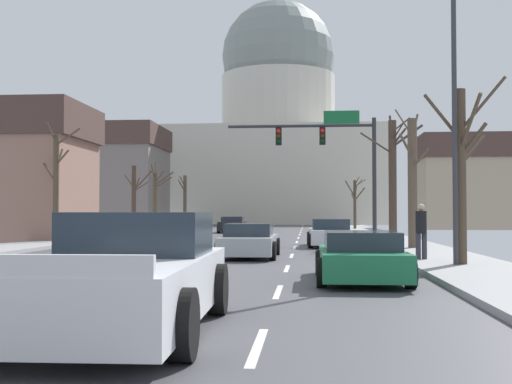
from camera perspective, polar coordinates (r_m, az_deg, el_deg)
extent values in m
cube|color=#48484D|center=(16.77, -9.58, -7.38)|extent=(14.00, 180.00, 0.06)
cube|color=yellow|center=(16.79, -9.98, -7.26)|extent=(0.10, 176.40, 0.00)
cube|color=yellow|center=(16.73, -9.18, -7.28)|extent=(0.10, 176.40, 0.00)
cube|color=silver|center=(7.86, 0.15, -13.65)|extent=(0.12, 2.20, 0.00)
cube|color=silver|center=(12.99, 2.00, -8.92)|extent=(0.12, 2.20, 0.00)
cube|color=silver|center=(18.15, 2.79, -6.87)|extent=(0.12, 2.20, 0.00)
cube|color=silver|center=(23.33, 3.22, -5.73)|extent=(0.12, 2.20, 0.00)
cube|color=silver|center=(28.52, 3.50, -5.00)|extent=(0.12, 2.20, 0.00)
cube|color=silver|center=(33.71, 3.69, -4.50)|extent=(0.12, 2.20, 0.00)
cube|color=silver|center=(38.91, 3.83, -4.13)|extent=(0.12, 2.20, 0.00)
cube|color=silver|center=(44.10, 3.93, -3.84)|extent=(0.12, 2.20, 0.00)
cube|color=silver|center=(49.30, 4.02, -3.62)|extent=(0.12, 2.20, 0.00)
cube|color=silver|center=(54.50, 4.09, -3.44)|extent=(0.12, 2.20, 0.00)
cube|color=silver|center=(59.69, 4.14, -3.29)|extent=(0.12, 2.20, 0.00)
cube|color=silver|center=(64.89, 4.19, -3.17)|extent=(0.12, 2.20, 0.00)
cube|color=silver|center=(70.09, 4.23, -3.06)|extent=(0.12, 2.20, 0.00)
cube|color=silver|center=(75.29, 4.26, -2.97)|extent=(0.12, 2.20, 0.00)
cube|color=silver|center=(80.49, 4.29, -2.89)|extent=(0.12, 2.20, 0.00)
cube|color=silver|center=(19.68, -18.18, -6.39)|extent=(0.12, 2.20, 0.00)
cube|color=silver|center=(24.54, -13.43, -5.48)|extent=(0.12, 2.20, 0.00)
cube|color=silver|center=(29.52, -10.27, -4.86)|extent=(0.12, 2.20, 0.00)
cube|color=silver|center=(34.56, -8.03, -4.41)|extent=(0.12, 2.20, 0.00)
cube|color=silver|center=(39.64, -6.37, -4.08)|extent=(0.12, 2.20, 0.00)
cube|color=silver|center=(44.75, -5.08, -3.81)|extent=(0.12, 2.20, 0.00)
cube|color=silver|center=(49.88, -4.06, -3.60)|extent=(0.12, 2.20, 0.00)
cube|color=silver|center=(55.02, -3.24, -3.43)|extent=(0.12, 2.20, 0.00)
cube|color=silver|center=(60.18, -2.55, -3.28)|extent=(0.12, 2.20, 0.00)
cube|color=silver|center=(65.34, -1.97, -3.16)|extent=(0.12, 2.20, 0.00)
cube|color=silver|center=(70.50, -1.48, -3.06)|extent=(0.12, 2.20, 0.00)
cube|color=silver|center=(75.67, -1.05, -2.97)|extent=(0.12, 2.20, 0.00)
cube|color=silver|center=(80.85, -0.68, -2.89)|extent=(0.12, 2.20, 0.00)
cube|color=#979797|center=(16.83, 19.96, -6.94)|extent=(3.00, 180.00, 0.14)
cylinder|color=#28282D|center=(34.17, 10.58, 1.21)|extent=(0.22, 0.22, 6.45)
cylinder|color=#28282D|center=(34.26, 4.01, 5.93)|extent=(7.80, 0.16, 0.16)
cube|color=black|center=(34.19, 5.98, 5.00)|extent=(0.32, 0.28, 0.92)
sphere|color=red|center=(34.07, 5.99, 5.50)|extent=(0.22, 0.22, 0.22)
sphere|color=#332B05|center=(34.03, 5.99, 5.03)|extent=(0.22, 0.22, 0.22)
sphere|color=black|center=(34.00, 5.99, 4.56)|extent=(0.22, 0.22, 0.22)
cube|color=black|center=(34.22, 2.05, 4.99)|extent=(0.32, 0.28, 0.92)
sphere|color=red|center=(34.10, 2.03, 5.49)|extent=(0.22, 0.22, 0.22)
sphere|color=#332B05|center=(34.06, 2.04, 5.02)|extent=(0.22, 0.22, 0.22)
sphere|color=black|center=(34.03, 2.04, 4.55)|extent=(0.22, 0.22, 0.22)
cube|color=#146033|center=(34.38, 7.68, 6.67)|extent=(1.90, 0.06, 0.70)
cylinder|color=#333338|center=(18.74, 17.39, 6.63)|extent=(0.14, 0.14, 8.38)
cube|color=beige|center=(86.74, 2.00, 1.28)|extent=(28.35, 20.13, 12.37)
cylinder|color=beige|center=(87.84, 1.99, 7.84)|extent=(15.40, 15.40, 7.73)
sphere|color=gray|center=(89.17, 1.99, 11.99)|extent=(15.36, 15.36, 15.36)
cube|color=silver|center=(29.51, 6.65, -3.95)|extent=(1.93, 4.46, 0.64)
cube|color=#232D38|center=(29.11, 6.69, -2.88)|extent=(1.66, 2.06, 0.47)
cylinder|color=black|center=(30.85, 4.81, -4.16)|extent=(0.23, 0.64, 0.64)
cylinder|color=black|center=(30.95, 8.22, -4.14)|extent=(0.23, 0.64, 0.64)
cylinder|color=black|center=(28.11, 4.92, -4.40)|extent=(0.23, 0.64, 0.64)
cylinder|color=black|center=(28.22, 8.67, -4.37)|extent=(0.23, 0.64, 0.64)
cube|color=#9EA3A8|center=(22.47, -0.60, -4.72)|extent=(1.80, 4.40, 0.60)
cube|color=#232D38|center=(22.29, -0.63, -3.41)|extent=(1.58, 2.00, 0.44)
cylinder|color=black|center=(23.93, -2.44, -4.87)|extent=(0.22, 0.64, 0.64)
cylinder|color=black|center=(23.77, 1.88, -4.89)|extent=(0.22, 0.64, 0.64)
cylinder|color=black|center=(21.23, -3.37, -5.26)|extent=(0.22, 0.64, 0.64)
cylinder|color=black|center=(21.05, 1.50, -5.30)|extent=(0.22, 0.64, 0.64)
cube|color=#1E7247|center=(15.05, 9.39, -6.19)|extent=(1.88, 4.28, 0.58)
cube|color=#232D38|center=(14.79, 9.45, -4.33)|extent=(1.65, 2.01, 0.42)
cylinder|color=black|center=(16.34, 5.75, -6.32)|extent=(0.22, 0.64, 0.64)
cylinder|color=black|center=(16.47, 12.28, -6.25)|extent=(0.22, 0.64, 0.64)
cylinder|color=black|center=(13.70, 5.91, -7.20)|extent=(0.22, 0.64, 0.64)
cylinder|color=black|center=(13.85, 13.70, -7.10)|extent=(0.22, 0.64, 0.64)
cube|color=silver|center=(8.77, -11.62, -8.36)|extent=(2.20, 5.26, 0.78)
cube|color=#1E2833|center=(9.42, -10.43, -3.66)|extent=(1.96, 1.82, 0.61)
cube|color=silver|center=(6.30, -17.67, -6.37)|extent=(1.92, 0.14, 0.22)
cylinder|color=black|center=(10.58, -14.91, -8.34)|extent=(0.30, 0.81, 0.80)
cylinder|color=black|center=(10.12, -3.50, -8.69)|extent=(0.30, 0.81, 0.80)
cylinder|color=black|center=(7.06, -6.66, -11.73)|extent=(0.30, 0.81, 0.80)
cube|color=silver|center=(39.30, -9.31, -3.37)|extent=(1.95, 4.38, 0.66)
cube|color=#232D38|center=(39.70, -9.14, -2.59)|extent=(1.67, 1.96, 0.40)
cylinder|color=black|center=(37.77, -8.52, -3.70)|extent=(0.24, 0.65, 0.64)
cylinder|color=black|center=(38.28, -11.18, -3.66)|extent=(0.24, 0.65, 0.64)
cylinder|color=black|center=(40.37, -7.54, -3.58)|extent=(0.24, 0.65, 0.64)
cylinder|color=black|center=(40.84, -10.05, -3.55)|extent=(0.24, 0.65, 0.64)
cube|color=black|center=(48.62, -2.11, -3.07)|extent=(1.94, 4.66, 0.68)
cube|color=#232D38|center=(48.72, -2.09, -2.44)|extent=(1.66, 2.16, 0.38)
cylinder|color=black|center=(47.13, -1.17, -3.33)|extent=(0.24, 0.65, 0.64)
cylinder|color=black|center=(47.30, -3.37, -3.32)|extent=(0.24, 0.65, 0.64)
cylinder|color=black|center=(49.98, -0.91, -3.24)|extent=(0.24, 0.65, 0.64)
cylinder|color=black|center=(50.14, -2.99, -3.23)|extent=(0.24, 0.65, 0.64)
cube|color=slate|center=(69.42, -12.92, 0.40)|extent=(10.70, 9.88, 8.32)
cube|color=#47332D|center=(69.82, -12.89, 4.76)|extent=(11.13, 10.27, 2.31)
cube|color=tan|center=(62.17, 18.16, -0.22)|extent=(8.39, 8.31, 6.36)
cube|color=#47332D|center=(62.42, 18.12, 3.70)|extent=(8.72, 8.64, 2.19)
cylinder|color=#4C3D2D|center=(55.02, 8.86, -1.10)|extent=(0.25, 0.25, 4.15)
cylinder|color=#4C3D2D|center=(55.42, 9.29, -0.19)|extent=(1.02, 0.86, 1.16)
cylinder|color=#4C3D2D|center=(55.51, 8.72, -0.49)|extent=(0.30, 1.06, 0.75)
cylinder|color=#4C3D2D|center=(55.00, 9.33, 0.80)|extent=(0.96, 0.28, 0.64)
cylinder|color=#4C3D2D|center=(54.72, 9.04, 0.95)|extent=(0.39, 0.80, 0.76)
cylinder|color=#4C3D2D|center=(54.68, 8.45, 0.28)|extent=(0.96, 0.83, 1.42)
cylinder|color=#4C3D2D|center=(54.71, 8.93, 0.02)|extent=(0.20, 0.77, 1.00)
cylinder|color=#4C3D2D|center=(54.80, 9.17, 0.72)|extent=(0.65, 0.66, 0.79)
cylinder|color=#4C3D2D|center=(53.89, -9.05, -0.80)|extent=(0.38, 0.38, 4.71)
cylinder|color=#4C3D2D|center=(53.52, -9.20, 1.54)|extent=(0.20, 1.06, 1.71)
cylinder|color=#4C3D2D|center=(53.31, -9.04, 2.01)|extent=(0.40, 1.40, 1.32)
cylinder|color=#4C3D2D|center=(53.78, -8.65, 1.36)|extent=(0.88, 0.29, 1.01)
cylinder|color=#4C3D2D|center=(53.81, -8.24, 1.20)|extent=(1.61, 0.18, 1.18)
cylinder|color=#4C3D2D|center=(54.17, -8.31, 0.85)|extent=(1.35, 0.91, 1.00)
cylinder|color=#423328|center=(31.01, 12.16, 0.95)|extent=(0.38, 0.38, 5.84)
cylinder|color=#423328|center=(31.68, 12.13, 4.77)|extent=(0.23, 1.07, 0.98)
cylinder|color=#423328|center=(30.62, 13.40, 4.89)|extent=(1.30, 1.42, 0.95)
cylinder|color=#423328|center=(30.46, 12.03, 5.63)|extent=(0.41, 1.57, 0.98)
cylinder|color=#423328|center=(30.68, 10.78, 4.31)|extent=(1.64, 0.84, 0.99)
cylinder|color=#423328|center=(31.65, 12.89, 5.90)|extent=(1.01, 0.76, 0.82)
cylinder|color=#423328|center=(30.89, 12.64, 5.32)|extent=(0.54, 0.78, 0.89)
cylinder|color=#423328|center=(31.28, 12.72, 4.83)|extent=(0.75, 0.24, 0.90)
cylinder|color=#423328|center=(47.25, -10.90, -0.59)|extent=(0.35, 0.35, 4.82)
cylinder|color=#423328|center=(47.34, -10.26, 0.49)|extent=(1.04, 0.48, 0.78)
cylinder|color=#423328|center=(46.96, -10.13, 1.01)|extent=(1.47, 0.42, 1.46)
cylinder|color=#423328|center=(47.22, -11.30, 0.93)|extent=(0.69, 0.40, 0.97)
cylinder|color=#423328|center=(46.77, -10.84, 1.20)|extent=(0.43, 1.05, 0.99)
cylinder|color=#423328|center=(47.55, -10.66, 0.58)|extent=(0.34, 0.73, 1.18)
cylinder|color=brown|center=(26.84, 13.87, 0.80)|extent=(0.38, 0.38, 5.31)
cylinder|color=brown|center=(26.39, 14.52, 2.92)|extent=(0.54, 1.19, 0.75)
cylinder|color=brown|center=(27.24, 13.12, 6.08)|extent=(0.69, 0.52, 1.20)
cylinder|color=brown|center=(27.44, 14.07, 5.76)|extent=(0.46, 0.84, 1.11)
cylinder|color=brown|center=(26.35, 13.35, 4.03)|extent=(0.76, 1.21, 0.91)
cylinder|color=#4C3D2D|center=(32.46, -17.51, 0.33)|extent=(0.29, 0.29, 5.23)
cylinder|color=#4C3D2D|center=(32.93, -18.01, 1.65)|extent=(1.00, 0.71, 1.04)
cylinder|color=#4C3D2D|center=(33.01, -17.24, 2.78)|extent=(0.21, 1.09, 1.19)
cylinder|color=#4C3D2D|center=(32.44, -17.88, 5.08)|extent=(0.39, 0.70, 1.05)
cylinder|color=#4C3D2D|center=(33.36, -17.37, 3.17)|extent=(0.57, 1.60, 1.16)
cylinder|color=#4C3D2D|center=(32.19, -16.49, 4.80)|extent=(1.42, 0.52, 0.83)
cylinder|color=#4C3D2D|center=(32.26, -16.98, 2.98)|extent=(0.83, 0.43, 0.76)
cylinder|color=#4C3D2D|center=(18.86, 17.82, 1.35)|extent=(0.35, 0.35, 4.95)
cylinder|color=#4C3D2D|center=(18.86, 18.89, 4.40)|extent=(0.78, 0.46, 1.00)
cylinder|color=#4C3D2D|center=(19.30, 16.33, 6.54)|extent=(0.94, 0.87, 1.44)
cylinder|color=#4C3D2D|center=(18.50, 18.64, 5.88)|extent=(0.44, 1.19, 1.52)
cylinder|color=#4C3D2D|center=(18.77, 19.62, 7.37)|extent=(1.13, 0.97, 1.45)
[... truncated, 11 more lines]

